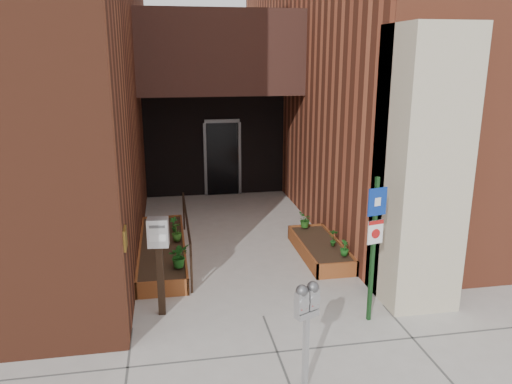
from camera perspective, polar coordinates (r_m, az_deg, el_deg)
ground at (r=8.03m, az=0.84°, el=-14.00°), size 80.00×80.00×0.00m
architecture at (r=13.86m, az=-5.65°, el=19.57°), size 20.00×14.60×10.00m
planter_left at (r=10.30m, az=-10.64°, el=-6.62°), size 0.90×3.60×0.30m
planter_right at (r=10.27m, az=7.32°, el=-6.54°), size 0.80×2.20×0.30m
handrail at (r=10.05m, az=-7.96°, el=-3.33°), size 0.04×3.34×0.90m
parking_meter at (r=6.01m, az=5.84°, el=-13.04°), size 0.32×0.22×1.40m
sign_post at (r=7.55m, az=13.38°, el=-4.79°), size 0.31×0.11×2.26m
payment_dropbox at (r=7.76m, az=-11.05°, el=-6.07°), size 0.33×0.26×1.58m
shrub_left_a at (r=9.02m, az=-8.85°, el=-7.26°), size 0.50×0.50×0.40m
shrub_left_b at (r=9.17m, az=-8.87°, el=-7.12°), size 0.22×0.22×0.32m
shrub_left_c at (r=10.26m, az=-9.06°, el=-4.50°), size 0.29×0.29×0.37m
shrub_left_d at (r=10.81m, az=-9.38°, el=-3.64°), size 0.24×0.24×0.32m
shrub_right_a at (r=9.55m, az=10.09°, el=-6.29°), size 0.24×0.24×0.31m
shrub_right_b at (r=9.98m, az=8.85°, el=-5.15°), size 0.24×0.24×0.35m
shrub_right_c at (r=10.94m, az=5.64°, el=-3.19°), size 0.40×0.40×0.35m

